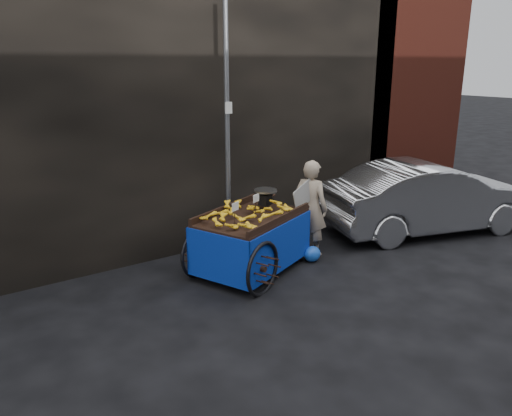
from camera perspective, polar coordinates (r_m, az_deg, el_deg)
ground at (r=7.44m, az=0.27°, el=-8.22°), size 80.00×80.00×0.00m
building_wall at (r=9.21m, az=-7.19°, el=12.55°), size 13.50×2.00×5.00m
street_pole at (r=8.09m, az=-3.30°, el=8.61°), size 0.12×0.10×4.00m
banana_cart at (r=7.44m, az=-0.74°, el=-1.73°), size 2.56×1.84×1.27m
vendor at (r=8.21m, az=6.27°, el=0.02°), size 0.82×0.68×1.59m
plastic_bag at (r=8.09m, az=6.44°, el=-5.25°), size 0.29×0.23×0.26m
parked_car at (r=9.88m, az=19.24°, el=1.17°), size 4.24×2.52×1.32m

